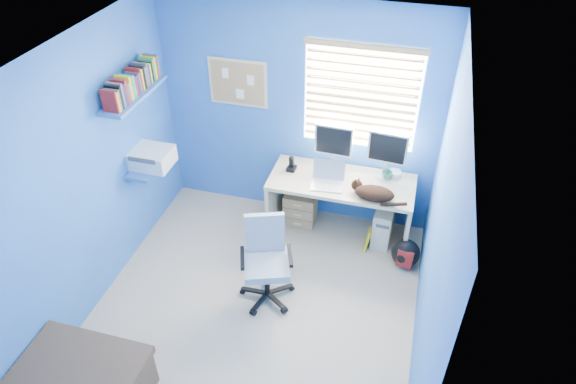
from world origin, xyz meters
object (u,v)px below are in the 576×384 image
(desk, at_px, (340,208))
(tower_pc, at_px, (384,223))
(cat, at_px, (375,193))
(office_chair, at_px, (267,270))
(laptop, at_px, (328,177))

(desk, distance_m, tower_pc, 0.51)
(cat, relative_size, office_chair, 0.45)
(tower_pc, bearing_deg, cat, -111.10)
(cat, bearing_deg, laptop, -169.23)
(desk, xyz_separation_m, laptop, (-0.13, -0.12, 0.48))
(desk, bearing_deg, laptop, -136.42)
(desk, relative_size, laptop, 4.60)
(tower_pc, bearing_deg, desk, -170.87)
(tower_pc, height_order, office_chair, office_chair)
(laptop, bearing_deg, desk, 37.77)
(cat, xyz_separation_m, office_chair, (-0.87, -0.84, -0.48))
(laptop, xyz_separation_m, tower_pc, (0.62, 0.18, -0.62))
(office_chair, bearing_deg, desk, 64.43)
(desk, bearing_deg, cat, -31.35)
(desk, xyz_separation_m, cat, (0.36, -0.22, 0.44))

